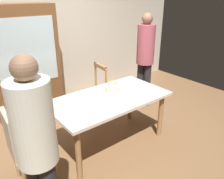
# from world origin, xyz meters

# --- Properties ---
(ground) EXTENTS (6.40, 6.40, 0.00)m
(ground) POSITION_xyz_m (0.00, 0.00, 0.00)
(ground) COLOR brown
(back_wall) EXTENTS (6.40, 0.10, 2.60)m
(back_wall) POSITION_xyz_m (0.00, 1.85, 1.30)
(back_wall) COLOR beige
(back_wall) RESTS_ON ground
(dining_table) EXTENTS (1.63, 0.88, 0.74)m
(dining_table) POSITION_xyz_m (0.00, 0.00, 0.65)
(dining_table) COLOR beige
(dining_table) RESTS_ON ground
(birthday_cake) EXTENTS (0.28, 0.28, 0.17)m
(birthday_cake) POSITION_xyz_m (0.13, 0.10, 0.79)
(birthday_cake) COLOR silver
(birthday_cake) RESTS_ON dining_table
(plate_near_celebrant) EXTENTS (0.22, 0.22, 0.01)m
(plate_near_celebrant) POSITION_xyz_m (-0.45, -0.20, 0.75)
(plate_near_celebrant) COLOR silver
(plate_near_celebrant) RESTS_ON dining_table
(plate_far_side) EXTENTS (0.22, 0.22, 0.01)m
(plate_far_side) POSITION_xyz_m (-0.08, 0.20, 0.75)
(plate_far_side) COLOR silver
(plate_far_side) RESTS_ON dining_table
(fork_near_celebrant) EXTENTS (0.18, 0.02, 0.01)m
(fork_near_celebrant) POSITION_xyz_m (-0.61, -0.21, 0.75)
(fork_near_celebrant) COLOR silver
(fork_near_celebrant) RESTS_ON dining_table
(fork_far_side) EXTENTS (0.18, 0.02, 0.01)m
(fork_far_side) POSITION_xyz_m (-0.24, 0.18, 0.75)
(fork_far_side) COLOR silver
(fork_far_side) RESTS_ON dining_table
(fork_near_guest) EXTENTS (0.18, 0.03, 0.01)m
(fork_near_guest) POSITION_xyz_m (0.33, -0.18, 0.75)
(fork_near_guest) COLOR silver
(fork_near_guest) RESTS_ON dining_table
(chair_spindle_back) EXTENTS (0.49, 0.49, 0.95)m
(chair_spindle_back) POSITION_xyz_m (0.22, 0.75, 0.46)
(chair_spindle_back) COLOR #9E7042
(chair_spindle_back) RESTS_ON ground
(chair_upholstered) EXTENTS (0.47, 0.47, 0.95)m
(chair_upholstered) POSITION_xyz_m (-1.20, -0.02, 0.53)
(chair_upholstered) COLOR tan
(chair_upholstered) RESTS_ON ground
(person_celebrant) EXTENTS (0.32, 0.32, 1.69)m
(person_celebrant) POSITION_xyz_m (-1.26, -0.70, 0.96)
(person_celebrant) COLOR #262328
(person_celebrant) RESTS_ON ground
(person_guest) EXTENTS (0.32, 0.32, 1.74)m
(person_guest) POSITION_xyz_m (1.30, 0.58, 0.99)
(person_guest) COLOR #262328
(person_guest) RESTS_ON ground
(china_cabinet) EXTENTS (1.10, 0.45, 1.90)m
(china_cabinet) POSITION_xyz_m (-0.58, 1.56, 0.95)
(china_cabinet) COLOR brown
(china_cabinet) RESTS_ON ground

